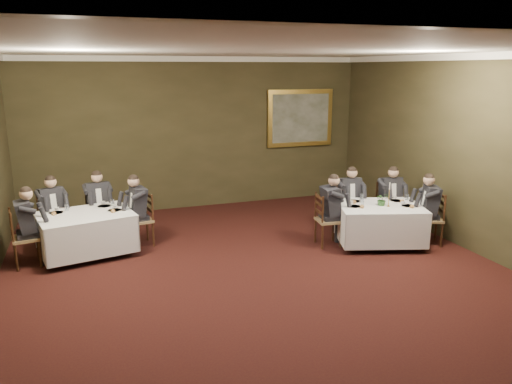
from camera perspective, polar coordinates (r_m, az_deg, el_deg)
ground at (r=7.63m, az=2.04°, el=-11.18°), size 10.00×10.00×0.00m
ceiling at (r=6.91m, az=2.31°, el=16.09°), size 8.00×10.00×0.10m
back_wall at (r=11.80m, az=-6.77°, el=6.62°), size 8.00×0.10×3.50m
right_wall at (r=9.29m, az=25.86°, el=3.32°), size 0.10×10.00×3.50m
crown_molding at (r=6.91m, az=2.30°, el=15.59°), size 8.00×10.00×0.12m
table_main at (r=9.64m, az=13.90°, el=-3.29°), size 1.83×1.58×0.67m
table_second at (r=9.34m, az=-18.82°, el=-4.20°), size 1.79×1.49×0.67m
chair_main_backleft at (r=10.32m, az=10.45°, el=-2.92°), size 0.47×0.45×1.00m
diner_main_backleft at (r=10.25m, az=10.54°, el=-1.72°), size 0.44×0.51×1.35m
chair_main_backright at (r=10.53m, az=14.84°, el=-2.82°), size 0.47×0.45×1.00m
diner_main_backright at (r=10.46m, az=14.95°, el=-1.64°), size 0.44×0.51×1.35m
chair_main_endleft at (r=9.47m, az=8.16°, el=-4.38°), size 0.46×0.48×1.00m
diner_main_endleft at (r=9.41m, az=8.27°, el=-3.05°), size 0.52×0.45×1.35m
chair_main_endright at (r=10.00m, az=19.24°, el=-4.04°), size 0.56×0.57×1.00m
diner_main_endright at (r=9.93m, az=19.28°, el=-2.79°), size 0.60×0.55×1.35m
chair_sec_backleft at (r=10.08m, az=-22.09°, el=-4.15°), size 0.56×0.54×1.00m
diner_sec_backleft at (r=10.01m, az=-22.19°, el=-2.92°), size 0.54×0.59×1.35m
chair_sec_backright at (r=10.23m, az=-17.43°, el=-3.50°), size 0.50×0.48×1.00m
diner_sec_backright at (r=10.15m, az=-17.51°, el=-2.29°), size 0.47×0.53×1.35m
chair_sec_endright at (r=9.62m, az=-12.97°, el=-4.30°), size 0.49×0.50×1.00m
diner_sec_endright at (r=9.55m, az=-13.11°, el=-3.01°), size 0.54×0.47×1.35m
chair_sec_endleft at (r=9.26m, az=-24.77°, el=-6.00°), size 0.48×0.50×1.00m
diner_sec_endleft at (r=9.19m, az=-24.84°, el=-4.65°), size 0.54×0.47×1.35m
centerpiece at (r=9.52m, az=14.21°, el=-0.74°), size 0.26×0.23×0.26m
candlestick at (r=9.48m, az=14.95°, el=-0.59°), size 0.07×0.07×0.47m
place_setting_table_main at (r=9.79m, az=11.37°, el=-0.77°), size 0.33×0.31×0.14m
place_setting_table_second at (r=9.51m, az=-21.57°, el=-1.94°), size 0.33×0.31×0.14m
painting at (r=12.53m, az=5.06°, el=8.42°), size 1.71×0.09×1.40m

